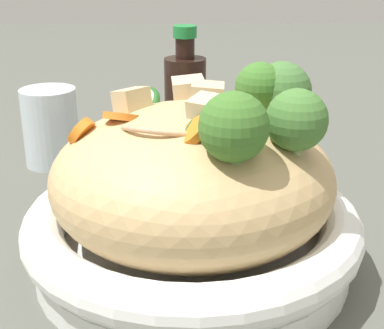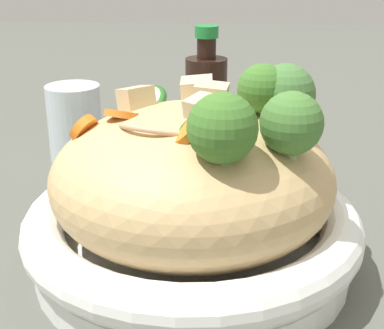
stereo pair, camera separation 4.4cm
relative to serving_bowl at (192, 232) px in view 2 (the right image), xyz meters
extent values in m
plane|color=#50524A|center=(0.00, 0.00, -0.03)|extent=(3.00, 3.00, 0.00)
cylinder|color=white|center=(0.00, 0.00, -0.02)|extent=(0.26, 0.26, 0.02)
torus|color=white|center=(0.00, 0.00, 0.01)|extent=(0.27, 0.27, 0.03)
ellipsoid|color=tan|center=(0.00, 0.00, 0.05)|extent=(0.22, 0.22, 0.11)
torus|color=tan|center=(0.02, -0.02, 0.09)|extent=(0.09, 0.09, 0.02)
torus|color=tan|center=(-0.01, 0.01, 0.08)|extent=(0.09, 0.09, 0.03)
torus|color=tan|center=(-0.01, 0.01, 0.10)|extent=(0.06, 0.06, 0.02)
torus|color=tan|center=(-0.03, 0.05, 0.10)|extent=(0.05, 0.05, 0.03)
cone|color=#A4BA78|center=(0.04, 0.07, 0.08)|extent=(0.03, 0.03, 0.02)
sphere|color=#457634|center=(0.04, 0.07, 0.11)|extent=(0.06, 0.06, 0.04)
cone|color=#9CBA7A|center=(-0.01, 0.05, 0.10)|extent=(0.02, 0.02, 0.02)
sphere|color=#3E722A|center=(-0.01, 0.05, 0.12)|extent=(0.04, 0.04, 0.04)
cone|color=#A0B871|center=(-0.02, 0.07, 0.09)|extent=(0.03, 0.03, 0.01)
sphere|color=#457338|center=(-0.02, 0.07, 0.11)|extent=(0.06, 0.06, 0.05)
cone|color=#97B575|center=(0.07, 0.02, 0.09)|extent=(0.03, 0.03, 0.01)
sphere|color=#40722A|center=(0.07, 0.02, 0.11)|extent=(0.06, 0.06, 0.05)
cylinder|color=orange|center=(0.00, -0.05, 0.10)|extent=(0.04, 0.04, 0.01)
cylinder|color=orange|center=(0.00, 0.08, 0.09)|extent=(0.03, 0.02, 0.02)
cylinder|color=orange|center=(-0.04, 0.06, 0.09)|extent=(0.03, 0.03, 0.03)
cylinder|color=orange|center=(0.00, -0.08, 0.09)|extent=(0.03, 0.03, 0.02)
cylinder|color=orange|center=(0.04, 0.00, 0.10)|extent=(0.03, 0.03, 0.02)
cylinder|color=beige|center=(-0.05, -0.04, 0.10)|extent=(0.04, 0.04, 0.02)
torus|color=#215A21|center=(-0.05, -0.04, 0.10)|extent=(0.05, 0.05, 0.03)
cylinder|color=beige|center=(0.05, 0.01, 0.10)|extent=(0.05, 0.05, 0.02)
torus|color=#255127|center=(0.05, 0.01, 0.10)|extent=(0.05, 0.05, 0.03)
cube|color=#C4B593|center=(0.02, 0.01, 0.11)|extent=(0.03, 0.03, 0.02)
cube|color=#CCBA8D|center=(-0.03, -0.05, 0.10)|extent=(0.03, 0.03, 0.03)
cube|color=beige|center=(-0.07, 0.00, 0.10)|extent=(0.04, 0.03, 0.03)
cube|color=beige|center=(-0.03, 0.01, 0.11)|extent=(0.03, 0.03, 0.02)
cylinder|color=black|center=(-0.22, 0.00, 0.04)|extent=(0.05, 0.05, 0.13)
cylinder|color=black|center=(-0.22, 0.00, 0.11)|extent=(0.02, 0.02, 0.02)
cylinder|color=#1E7F38|center=(-0.22, 0.00, 0.13)|extent=(0.03, 0.03, 0.01)
cylinder|color=silver|center=(-0.24, -0.16, 0.02)|extent=(0.07, 0.07, 0.09)
camera|label=1|loc=(0.41, -0.01, 0.22)|focal=52.63mm
camera|label=2|loc=(0.41, 0.03, 0.22)|focal=52.63mm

